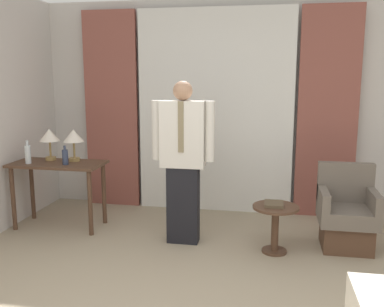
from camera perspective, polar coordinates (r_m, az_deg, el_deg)
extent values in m
cube|color=beige|center=(5.60, 3.22, 6.24)|extent=(10.00, 0.06, 2.70)
cube|color=white|center=(5.48, 3.04, 5.51)|extent=(1.97, 0.06, 2.58)
cube|color=brown|center=(5.82, -10.67, 5.64)|extent=(0.72, 0.06, 2.58)
cube|color=brown|center=(5.48, 17.62, 5.04)|extent=(0.72, 0.06, 2.58)
cube|color=#4C3323|center=(5.15, -17.47, -1.34)|extent=(1.05, 0.52, 0.03)
cylinder|color=#4C3323|center=(5.31, -22.74, -5.59)|extent=(0.05, 0.05, 0.74)
cylinder|color=#4C3323|center=(4.87, -13.43, -6.46)|extent=(0.05, 0.05, 0.74)
cylinder|color=#4C3323|center=(5.64, -20.53, -4.53)|extent=(0.05, 0.05, 0.74)
cylinder|color=#4C3323|center=(5.22, -11.66, -5.23)|extent=(0.05, 0.05, 0.74)
cylinder|color=#9E7F47|center=(5.32, -18.31, -0.63)|extent=(0.12, 0.12, 0.04)
cylinder|color=#9E7F47|center=(5.31, -18.38, 0.59)|extent=(0.02, 0.02, 0.19)
cone|color=silver|center=(5.28, -18.49, 2.36)|extent=(0.23, 0.23, 0.14)
cylinder|color=#9E7F47|center=(5.19, -15.38, -0.76)|extent=(0.12, 0.12, 0.04)
cylinder|color=#9E7F47|center=(5.17, -15.44, 0.49)|extent=(0.02, 0.02, 0.19)
cone|color=silver|center=(5.14, -15.53, 2.32)|extent=(0.23, 0.23, 0.14)
cylinder|color=#2D3851|center=(4.99, -16.55, -0.49)|extent=(0.07, 0.07, 0.17)
cylinder|color=#2D3851|center=(4.97, -16.62, 0.74)|extent=(0.03, 0.03, 0.05)
cylinder|color=silver|center=(5.19, -21.04, -0.13)|extent=(0.07, 0.07, 0.21)
cylinder|color=silver|center=(5.17, -21.14, 1.32)|extent=(0.03, 0.03, 0.06)
cube|color=black|center=(4.55, -1.17, -6.83)|extent=(0.33, 0.17, 0.82)
cube|color=silver|center=(4.38, -1.21, 2.60)|extent=(0.46, 0.21, 0.68)
cube|color=#847556|center=(4.27, -1.51, 3.54)|extent=(0.06, 0.01, 0.51)
cylinder|color=silver|center=(4.44, -4.73, 3.12)|extent=(0.10, 0.10, 0.62)
cylinder|color=silver|center=(4.33, 2.40, 2.96)|extent=(0.10, 0.10, 0.62)
sphere|color=tan|center=(4.34, -1.23, 8.37)|extent=(0.20, 0.20, 0.20)
cube|color=#4C3323|center=(4.73, 19.82, -10.24)|extent=(0.48, 0.45, 0.28)
cube|color=#665B51|center=(4.66, 19.99, -7.72)|extent=(0.57, 0.53, 0.16)
cube|color=#665B51|center=(4.80, 19.77, -3.60)|extent=(0.57, 0.10, 0.42)
cube|color=#665B51|center=(4.58, 17.11, -5.66)|extent=(0.08, 0.53, 0.18)
cube|color=#665B51|center=(4.66, 23.08, -5.75)|extent=(0.08, 0.53, 0.18)
cylinder|color=#4C3323|center=(4.50, 10.90, -12.62)|extent=(0.25, 0.25, 0.02)
cylinder|color=#4C3323|center=(4.42, 11.00, -10.03)|extent=(0.07, 0.07, 0.46)
cylinder|color=#4C3323|center=(4.34, 11.11, -7.05)|extent=(0.46, 0.46, 0.03)
cube|color=brown|center=(4.35, 10.85, -6.63)|extent=(0.18, 0.22, 0.03)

